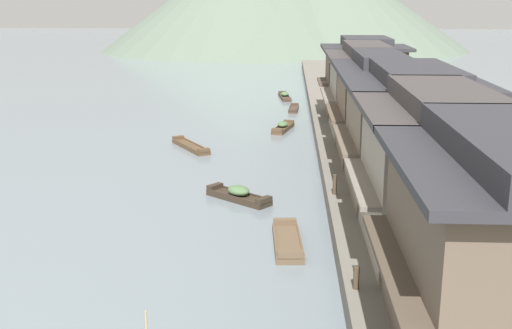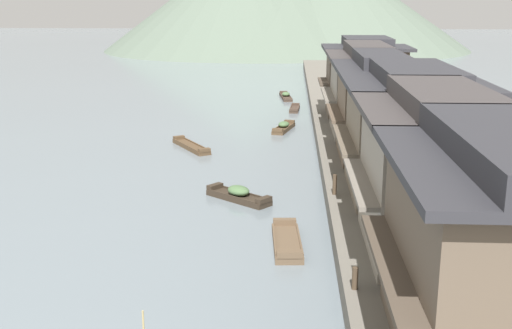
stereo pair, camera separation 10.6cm
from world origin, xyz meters
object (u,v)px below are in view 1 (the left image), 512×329
at_px(boat_moored_far, 285,96).
at_px(house_waterfront_tall, 412,132).
at_px(boat_moored_nearest, 283,127).
at_px(house_waterfront_second, 438,172).
at_px(boat_midriver_upstream, 294,109).
at_px(house_waterfront_far, 365,89).
at_px(mooring_post_dock_near, 356,278).
at_px(house_waterfront_nearest, 502,253).
at_px(mooring_post_dock_mid, 335,184).
at_px(boat_moored_second, 287,242).
at_px(house_waterfront_end, 364,77).
at_px(house_waterfront_narrow, 377,107).
at_px(boat_moored_third, 239,195).
at_px(boat_midriver_drifting, 191,146).

distance_m(boat_moored_far, house_waterfront_tall, 36.14).
distance_m(boat_moored_nearest, house_waterfront_second, 27.18).
xyz_separation_m(boat_midriver_upstream, house_waterfront_far, (4.78, -13.73, 3.74)).
bearing_deg(mooring_post_dock_near, boat_moored_far, 93.31).
xyz_separation_m(boat_moored_far, house_waterfront_second, (5.92, -42.65, 3.68)).
relative_size(house_waterfront_nearest, mooring_post_dock_mid, 8.33).
distance_m(boat_moored_second, boat_midriver_upstream, 33.19).
height_order(house_waterfront_end, mooring_post_dock_mid, house_waterfront_end).
xyz_separation_m(boat_moored_far, house_waterfront_narrow, (5.58, -28.13, 3.68)).
height_order(boat_moored_third, mooring_post_dock_near, mooring_post_dock_near).
height_order(boat_moored_nearest, house_waterfront_end, house_waterfront_end).
height_order(boat_moored_far, mooring_post_dock_mid, mooring_post_dock_mid).
distance_m(house_waterfront_tall, mooring_post_dock_mid, 4.41).
bearing_deg(house_waterfront_second, mooring_post_dock_mid, 115.58).
bearing_deg(house_waterfront_narrow, house_waterfront_far, 89.33).
bearing_deg(boat_moored_far, boat_moored_nearest, -90.01).
bearing_deg(mooring_post_dock_mid, boat_moored_nearest, 97.82).
distance_m(boat_moored_far, mooring_post_dock_mid, 35.98).
bearing_deg(boat_moored_third, boat_midriver_upstream, 83.73).
relative_size(boat_moored_third, boat_midriver_upstream, 1.00).
xyz_separation_m(boat_moored_third, boat_moored_far, (2.09, 34.31, -0.08)).
xyz_separation_m(boat_moored_far, mooring_post_dock_near, (2.68, -46.24, 1.05)).
relative_size(boat_moored_third, mooring_post_dock_near, 4.70).
height_order(boat_moored_second, mooring_post_dock_near, mooring_post_dock_near).
height_order(boat_moored_second, boat_moored_third, boat_moored_third).
distance_m(house_waterfront_nearest, house_waterfront_tall, 14.86).
bearing_deg(boat_moored_nearest, boat_midriver_drifting, -133.68).
distance_m(boat_moored_third, boat_midriver_drifting, 12.11).
bearing_deg(mooring_post_dock_mid, boat_moored_second, -116.13).
bearing_deg(mooring_post_dock_mid, boat_moored_third, 161.91).
bearing_deg(mooring_post_dock_mid, boat_midriver_upstream, 93.59).
height_order(house_waterfront_tall, house_waterfront_narrow, same).
height_order(boat_midriver_drifting, house_waterfront_narrow, house_waterfront_narrow).
height_order(house_waterfront_far, house_waterfront_end, same).
distance_m(house_waterfront_nearest, house_waterfront_narrow, 22.12).
distance_m(boat_midriver_drifting, boat_midriver_upstream, 17.26).
relative_size(house_waterfront_far, mooring_post_dock_near, 10.15).
relative_size(boat_moored_nearest, house_waterfront_far, 0.53).
distance_m(house_waterfront_nearest, house_waterfront_end, 36.42).
xyz_separation_m(house_waterfront_narrow, house_waterfront_far, (0.08, 7.16, -0.01)).
xyz_separation_m(mooring_post_dock_near, mooring_post_dock_mid, (0.00, 10.37, 0.11)).
relative_size(boat_moored_far, boat_midriver_upstream, 1.46).
distance_m(house_waterfront_narrow, house_waterfront_end, 14.32).
height_order(boat_moored_far, house_waterfront_far, house_waterfront_far).
height_order(boat_moored_second, house_waterfront_second, house_waterfront_second).
height_order(boat_moored_far, house_waterfront_nearest, house_waterfront_nearest).
bearing_deg(house_waterfront_end, boat_moored_third, -112.61).
height_order(boat_midriver_drifting, house_waterfront_far, house_waterfront_far).
distance_m(boat_midriver_upstream, house_waterfront_tall, 28.91).
bearing_deg(boat_moored_nearest, house_waterfront_tall, -71.74).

